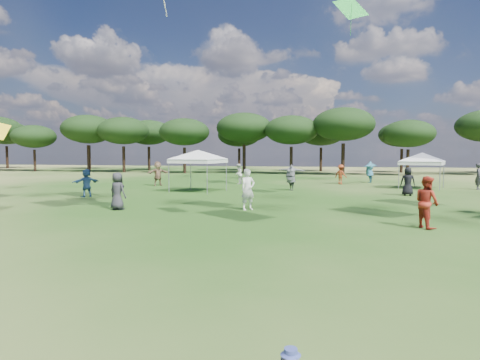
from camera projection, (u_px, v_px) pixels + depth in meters
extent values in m
cylinder|color=black|center=(35.00, 161.00, 53.88)|extent=(0.33, 0.33, 2.92)
ellipsoid|color=black|center=(34.00, 137.00, 53.66)|extent=(5.67, 5.67, 3.06)
cylinder|color=black|center=(89.00, 159.00, 52.50)|extent=(0.40, 0.40, 3.49)
ellipsoid|color=black|center=(88.00, 129.00, 52.24)|extent=(6.79, 6.79, 3.66)
cylinder|color=black|center=(124.00, 159.00, 51.23)|extent=(0.38, 0.38, 3.32)
ellipsoid|color=black|center=(123.00, 131.00, 50.98)|extent=(6.44, 6.44, 3.47)
cylinder|color=black|center=(185.00, 160.00, 48.88)|extent=(0.36, 0.36, 3.14)
ellipsoid|color=black|center=(184.00, 132.00, 48.65)|extent=(6.11, 6.11, 3.29)
cylinder|color=black|center=(244.00, 159.00, 48.95)|extent=(0.40, 0.40, 3.46)
ellipsoid|color=black|center=(244.00, 128.00, 48.69)|extent=(6.73, 6.73, 3.63)
cylinder|color=black|center=(291.00, 161.00, 46.67)|extent=(0.37, 0.37, 3.21)
ellipsoid|color=black|center=(291.00, 130.00, 46.43)|extent=(6.24, 6.24, 3.36)
cylinder|color=black|center=(343.00, 159.00, 45.07)|extent=(0.41, 0.41, 3.56)
ellipsoid|color=black|center=(344.00, 124.00, 44.80)|extent=(6.91, 6.91, 3.73)
cylinder|color=black|center=(408.00, 162.00, 44.06)|extent=(0.33, 0.33, 2.88)
ellipsoid|color=black|center=(409.00, 134.00, 43.84)|extent=(5.60, 5.60, 3.02)
cylinder|color=black|center=(7.00, 157.00, 64.71)|extent=(0.41, 0.41, 3.56)
ellipsoid|color=black|center=(6.00, 133.00, 64.44)|extent=(6.92, 6.92, 3.73)
cylinder|color=black|center=(89.00, 157.00, 61.57)|extent=(0.41, 0.41, 3.62)
ellipsoid|color=black|center=(89.00, 131.00, 61.30)|extent=(7.03, 7.03, 3.79)
cylinder|color=black|center=(149.00, 158.00, 57.53)|extent=(0.39, 0.39, 3.37)
ellipsoid|color=black|center=(149.00, 133.00, 57.28)|extent=(6.54, 6.54, 3.53)
cylinder|color=black|center=(239.00, 159.00, 56.72)|extent=(0.36, 0.36, 3.11)
ellipsoid|color=black|center=(239.00, 135.00, 56.49)|extent=(6.05, 6.05, 3.26)
cylinder|color=black|center=(321.00, 159.00, 53.72)|extent=(0.37, 0.37, 3.20)
ellipsoid|color=black|center=(321.00, 133.00, 53.48)|extent=(6.21, 6.21, 3.35)
cylinder|color=black|center=(401.00, 161.00, 50.61)|extent=(0.34, 0.34, 2.99)
ellipsoid|color=black|center=(402.00, 135.00, 50.39)|extent=(5.81, 5.81, 3.13)
cylinder|color=gray|center=(169.00, 177.00, 25.35)|extent=(0.06, 0.06, 2.04)
cylinder|color=gray|center=(207.00, 178.00, 24.27)|extent=(0.06, 0.06, 2.04)
cylinder|color=gray|center=(191.00, 174.00, 27.86)|extent=(0.06, 0.06, 2.04)
cylinder|color=gray|center=(226.00, 175.00, 26.78)|extent=(0.06, 0.06, 2.04)
cube|color=silver|center=(198.00, 161.00, 26.00)|extent=(3.44, 3.44, 0.25)
pyramid|color=silver|center=(198.00, 150.00, 25.95)|extent=(5.78, 5.78, 0.60)
cylinder|color=gray|center=(399.00, 176.00, 27.76)|extent=(0.06, 0.06, 1.86)
cylinder|color=gray|center=(440.00, 177.00, 26.40)|extent=(0.06, 0.06, 1.86)
cylinder|color=gray|center=(405.00, 174.00, 29.93)|extent=(0.06, 0.06, 1.86)
cylinder|color=gray|center=(444.00, 175.00, 28.57)|extent=(0.06, 0.06, 1.86)
cube|color=silver|center=(422.00, 163.00, 28.10)|extent=(3.51, 3.51, 0.25)
pyramid|color=silver|center=(422.00, 153.00, 28.05)|extent=(5.19, 5.19, 0.60)
sphere|color=#E0B293|center=(291.00, 357.00, 4.28)|extent=(0.13, 0.13, 0.13)
cone|color=#4B57B0|center=(291.00, 354.00, 4.28)|extent=(0.22, 0.22, 0.02)
cylinder|color=#4B57B0|center=(291.00, 351.00, 4.28)|extent=(0.15, 0.15, 0.06)
imported|color=#2F2E33|center=(479.00, 176.00, 27.41)|extent=(0.68, 0.79, 1.82)
imported|color=navy|center=(87.00, 183.00, 22.90)|extent=(1.30, 1.49, 1.62)
imported|color=silver|center=(248.00, 189.00, 17.73)|extent=(0.79, 0.76, 1.83)
imported|color=silver|center=(238.00, 174.00, 32.16)|extent=(0.73, 0.87, 1.63)
imported|color=black|center=(408.00, 181.00, 23.60)|extent=(0.88, 0.64, 1.68)
imported|color=#2B2A2F|center=(117.00, 191.00, 17.78)|extent=(0.94, 0.75, 1.67)
imported|color=#505155|center=(291.00, 178.00, 26.85)|extent=(2.14, 1.54, 1.73)
imported|color=#826047|center=(158.00, 173.00, 30.75)|extent=(1.71, 1.49, 1.87)
imported|color=maroon|center=(427.00, 202.00, 13.46)|extent=(0.96, 1.06, 1.76)
imported|color=#973919|center=(341.00, 174.00, 31.94)|extent=(1.18, 1.05, 1.59)
imported|color=#29647D|center=(370.00, 172.00, 33.83)|extent=(1.67, 2.23, 1.82)
plane|color=green|center=(351.00, 8.00, 30.25)|extent=(3.15, 2.12, 2.44)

